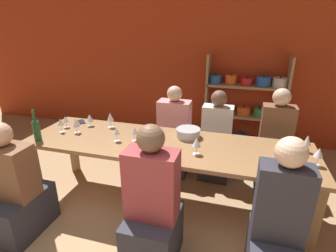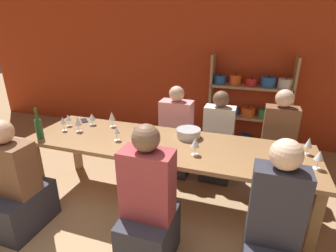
{
  "view_description": "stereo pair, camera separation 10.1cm",
  "coord_description": "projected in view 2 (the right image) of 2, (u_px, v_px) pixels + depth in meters",
  "views": [
    {
      "loc": [
        0.79,
        -0.57,
        1.89
      ],
      "look_at": [
        0.08,
        1.88,
        0.9
      ],
      "focal_mm": 28.0,
      "sensor_mm": 36.0,
      "label": 1
    },
    {
      "loc": [
        0.88,
        -0.54,
        1.89
      ],
      "look_at": [
        0.08,
        1.88,
        0.9
      ],
      "focal_mm": 28.0,
      "sensor_mm": 36.0,
      "label": 2
    }
  ],
  "objects": [
    {
      "name": "wall_back_red",
      "position": [
        200.0,
        59.0,
        4.32
      ],
      "size": [
        8.8,
        0.06,
        2.7
      ],
      "color": "#B23819",
      "rests_on": "ground_plane"
    },
    {
      "name": "shelf_unit",
      "position": [
        248.0,
        110.0,
        4.16
      ],
      "size": [
        1.24,
        0.3,
        1.46
      ],
      "color": "tan",
      "rests_on": "ground_plane"
    },
    {
      "name": "dining_table",
      "position": [
        165.0,
        150.0,
        2.73
      ],
      "size": [
        2.95,
        0.85,
        0.75
      ],
      "color": "olive",
      "rests_on": "ground_plane"
    },
    {
      "name": "mixing_bowl",
      "position": [
        188.0,
        133.0,
        2.82
      ],
      "size": [
        0.27,
        0.27,
        0.1
      ],
      "color": "#B7BABC",
      "rests_on": "dining_table"
    },
    {
      "name": "wine_bottle_green",
      "position": [
        39.0,
        127.0,
        2.76
      ],
      "size": [
        0.07,
        0.07,
        0.34
      ],
      "color": "#1E4C23",
      "rests_on": "dining_table"
    },
    {
      "name": "wine_glass_red_a",
      "position": [
        112.0,
        116.0,
        3.09
      ],
      "size": [
        0.07,
        0.07,
        0.19
      ],
      "color": "white",
      "rests_on": "dining_table"
    },
    {
      "name": "wine_glass_empty_a",
      "position": [
        309.0,
        143.0,
        2.43
      ],
      "size": [
        0.07,
        0.07,
        0.17
      ],
      "color": "white",
      "rests_on": "dining_table"
    },
    {
      "name": "wine_glass_white_a",
      "position": [
        92.0,
        117.0,
        3.15
      ],
      "size": [
        0.08,
        0.08,
        0.15
      ],
      "color": "white",
      "rests_on": "dining_table"
    },
    {
      "name": "wine_glass_red_b",
      "position": [
        195.0,
        143.0,
        2.42
      ],
      "size": [
        0.08,
        0.08,
        0.17
      ],
      "color": "white",
      "rests_on": "dining_table"
    },
    {
      "name": "wine_glass_red_c",
      "position": [
        140.0,
        139.0,
        2.54
      ],
      "size": [
        0.07,
        0.07,
        0.15
      ],
      "color": "white",
      "rests_on": "dining_table"
    },
    {
      "name": "wine_glass_red_d",
      "position": [
        134.0,
        130.0,
        2.72
      ],
      "size": [
        0.06,
        0.06,
        0.16
      ],
      "color": "white",
      "rests_on": "dining_table"
    },
    {
      "name": "wine_glass_red_e",
      "position": [
        63.0,
        121.0,
        2.97
      ],
      "size": [
        0.06,
        0.06,
        0.17
      ],
      "color": "white",
      "rests_on": "dining_table"
    },
    {
      "name": "wine_glass_empty_b",
      "position": [
        319.0,
        156.0,
        2.18
      ],
      "size": [
        0.08,
        0.08,
        0.17
      ],
      "color": "white",
      "rests_on": "dining_table"
    },
    {
      "name": "wine_glass_empty_c",
      "position": [
        116.0,
        130.0,
        2.72
      ],
      "size": [
        0.07,
        0.07,
        0.15
      ],
      "color": "white",
      "rests_on": "dining_table"
    },
    {
      "name": "wine_glass_white_b",
      "position": [
        68.0,
        118.0,
        3.11
      ],
      "size": [
        0.07,
        0.07,
        0.14
      ],
      "color": "white",
      "rests_on": "dining_table"
    },
    {
      "name": "wine_glass_empty_d",
      "position": [
        78.0,
        121.0,
        2.94
      ],
      "size": [
        0.08,
        0.08,
        0.18
      ],
      "color": "white",
      "rests_on": "dining_table"
    },
    {
      "name": "cell_phone",
      "position": [
        84.0,
        121.0,
        3.31
      ],
      "size": [
        0.15,
        0.16,
        0.01
      ],
      "color": "#1E2338",
      "rests_on": "dining_table"
    },
    {
      "name": "person_near_a",
      "position": [
        16.0,
        191.0,
        2.51
      ],
      "size": [
        0.46,
        0.57,
        1.12
      ],
      "color": "#2D2D38",
      "rests_on": "ground_plane"
    },
    {
      "name": "person_far_a",
      "position": [
        176.0,
        141.0,
        3.52
      ],
      "size": [
        0.42,
        0.52,
        1.17
      ],
      "rotation": [
        0.0,
        0.0,
        3.14
      ],
      "color": "#2D2D38",
      "rests_on": "ground_plane"
    },
    {
      "name": "person_near_b",
      "position": [
        149.0,
        215.0,
        2.11
      ],
      "size": [
        0.4,
        0.5,
        1.24
      ],
      "color": "#2D2D38",
      "rests_on": "ground_plane"
    },
    {
      "name": "person_far_b",
      "position": [
        276.0,
        152.0,
        3.15
      ],
      "size": [
        0.37,
        0.46,
        1.22
      ],
      "rotation": [
        0.0,
        0.0,
        3.14
      ],
      "color": "#2D2D38",
      "rests_on": "ground_plane"
    },
    {
      "name": "person_near_c",
      "position": [
        270.0,
        240.0,
        1.85
      ],
      "size": [
        0.35,
        0.44,
        1.25
      ],
      "color": "#2D2D38",
      "rests_on": "ground_plane"
    },
    {
      "name": "person_far_c",
      "position": [
        217.0,
        146.0,
        3.37
      ],
      "size": [
        0.37,
        0.47,
        1.15
      ],
      "rotation": [
        0.0,
        0.0,
        3.14
      ],
      "color": "#2D2D38",
      "rests_on": "ground_plane"
    }
  ]
}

